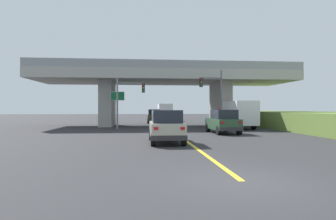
{
  "coord_description": "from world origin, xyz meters",
  "views": [
    {
      "loc": [
        -2.9,
        -8.05,
        2.1
      ],
      "look_at": [
        -0.3,
        20.01,
        1.98
      ],
      "focal_mm": 30.66,
      "sensor_mm": 36.0,
      "label": 1
    }
  ],
  "objects_px": {
    "suv_lead": "(166,126)",
    "traffic_signal_farside": "(127,96)",
    "semi_truck_distant": "(164,112)",
    "highway_sign": "(118,100)",
    "suv_crossing": "(223,122)",
    "box_truck": "(237,114)",
    "traffic_signal_nearside": "(215,93)",
    "sedan_oncoming": "(154,116)"
  },
  "relations": [
    {
      "from": "semi_truck_distant",
      "to": "sedan_oncoming",
      "type": "bearing_deg",
      "value": -103.41
    },
    {
      "from": "box_truck",
      "to": "semi_truck_distant",
      "type": "xyz_separation_m",
      "value": [
        -6.11,
        21.65,
        0.03
      ]
    },
    {
      "from": "box_truck",
      "to": "highway_sign",
      "type": "xyz_separation_m",
      "value": [
        -12.92,
        2.43,
        1.51
      ]
    },
    {
      "from": "highway_sign",
      "to": "semi_truck_distant",
      "type": "xyz_separation_m",
      "value": [
        6.8,
        19.22,
        -1.47
      ]
    },
    {
      "from": "highway_sign",
      "to": "traffic_signal_nearside",
      "type": "bearing_deg",
      "value": -16.47
    },
    {
      "from": "traffic_signal_nearside",
      "to": "traffic_signal_farside",
      "type": "bearing_deg",
      "value": 175.21
    },
    {
      "from": "suv_lead",
      "to": "suv_crossing",
      "type": "relative_size",
      "value": 1.03
    },
    {
      "from": "suv_lead",
      "to": "traffic_signal_farside",
      "type": "xyz_separation_m",
      "value": [
        -3.03,
        12.46,
        2.41
      ]
    },
    {
      "from": "suv_crossing",
      "to": "sedan_oncoming",
      "type": "relative_size",
      "value": 0.96
    },
    {
      "from": "suv_lead",
      "to": "suv_crossing",
      "type": "bearing_deg",
      "value": 49.09
    },
    {
      "from": "box_truck",
      "to": "traffic_signal_farside",
      "type": "height_order",
      "value": "traffic_signal_farside"
    },
    {
      "from": "sedan_oncoming",
      "to": "traffic_signal_nearside",
      "type": "distance_m",
      "value": 13.99
    },
    {
      "from": "suv_lead",
      "to": "semi_truck_distant",
      "type": "height_order",
      "value": "semi_truck_distant"
    },
    {
      "from": "suv_lead",
      "to": "semi_truck_distant",
      "type": "xyz_separation_m",
      "value": [
        2.62,
        33.96,
        0.56
      ]
    },
    {
      "from": "sedan_oncoming",
      "to": "semi_truck_distant",
      "type": "xyz_separation_m",
      "value": [
        2.35,
        9.84,
        0.56
      ]
    },
    {
      "from": "suv_lead",
      "to": "highway_sign",
      "type": "relative_size",
      "value": 1.06
    },
    {
      "from": "box_truck",
      "to": "suv_crossing",
      "type": "bearing_deg",
      "value": -118.74
    },
    {
      "from": "box_truck",
      "to": "semi_truck_distant",
      "type": "height_order",
      "value": "semi_truck_distant"
    },
    {
      "from": "sedan_oncoming",
      "to": "semi_truck_distant",
      "type": "distance_m",
      "value": 10.13
    },
    {
      "from": "highway_sign",
      "to": "sedan_oncoming",
      "type": "bearing_deg",
      "value": 64.61
    },
    {
      "from": "highway_sign",
      "to": "semi_truck_distant",
      "type": "relative_size",
      "value": 0.57
    },
    {
      "from": "highway_sign",
      "to": "semi_truck_distant",
      "type": "bearing_deg",
      "value": 70.52
    },
    {
      "from": "traffic_signal_farside",
      "to": "semi_truck_distant",
      "type": "relative_size",
      "value": 0.73
    },
    {
      "from": "suv_crossing",
      "to": "semi_truck_distant",
      "type": "distance_m",
      "value": 27.86
    },
    {
      "from": "sedan_oncoming",
      "to": "traffic_signal_farside",
      "type": "bearing_deg",
      "value": -105.83
    },
    {
      "from": "box_truck",
      "to": "sedan_oncoming",
      "type": "distance_m",
      "value": 14.54
    },
    {
      "from": "sedan_oncoming",
      "to": "traffic_signal_nearside",
      "type": "height_order",
      "value": "traffic_signal_nearside"
    },
    {
      "from": "suv_crossing",
      "to": "traffic_signal_nearside",
      "type": "distance_m",
      "value": 6.17
    },
    {
      "from": "box_truck",
      "to": "traffic_signal_nearside",
      "type": "bearing_deg",
      "value": -167.2
    },
    {
      "from": "highway_sign",
      "to": "traffic_signal_farside",
      "type": "bearing_deg",
      "value": -63.12
    },
    {
      "from": "traffic_signal_nearside",
      "to": "highway_sign",
      "type": "bearing_deg",
      "value": 163.53
    },
    {
      "from": "sedan_oncoming",
      "to": "highway_sign",
      "type": "distance_m",
      "value": 10.59
    },
    {
      "from": "sedan_oncoming",
      "to": "traffic_signal_farside",
      "type": "height_order",
      "value": "traffic_signal_farside"
    },
    {
      "from": "semi_truck_distant",
      "to": "traffic_signal_nearside",
      "type": "bearing_deg",
      "value": -81.16
    },
    {
      "from": "traffic_signal_farside",
      "to": "traffic_signal_nearside",
      "type": "bearing_deg",
      "value": -4.79
    },
    {
      "from": "suv_lead",
      "to": "highway_sign",
      "type": "xyz_separation_m",
      "value": [
        -4.18,
        14.73,
        2.04
      ]
    },
    {
      "from": "traffic_signal_farside",
      "to": "semi_truck_distant",
      "type": "xyz_separation_m",
      "value": [
        5.65,
        21.49,
        -1.85
      ]
    },
    {
      "from": "box_truck",
      "to": "traffic_signal_nearside",
      "type": "relative_size",
      "value": 1.13
    },
    {
      "from": "suv_crossing",
      "to": "traffic_signal_farside",
      "type": "distance_m",
      "value": 10.76
    },
    {
      "from": "suv_crossing",
      "to": "sedan_oncoming",
      "type": "distance_m",
      "value": 18.6
    },
    {
      "from": "traffic_signal_nearside",
      "to": "traffic_signal_farside",
      "type": "xyz_separation_m",
      "value": [
        -9.11,
        0.76,
        -0.37
      ]
    },
    {
      "from": "suv_lead",
      "to": "traffic_signal_farside",
      "type": "bearing_deg",
      "value": 103.67
    }
  ]
}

